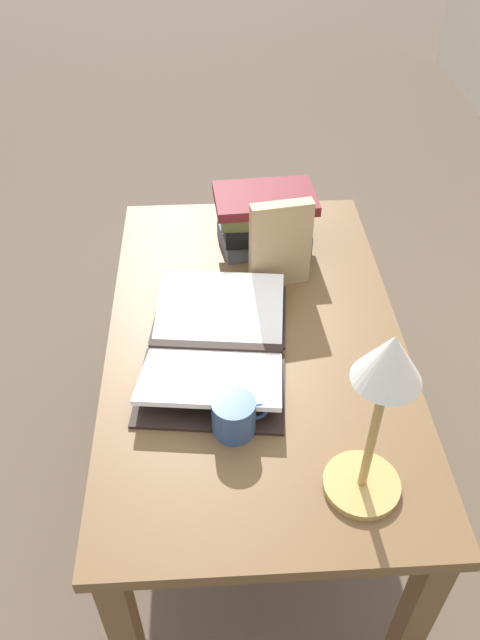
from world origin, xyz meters
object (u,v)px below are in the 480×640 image
object	(u,v)px
book_stack_tall	(264,218)
book_standing_upright	(280,244)
reading_lamp	(383,392)
open_book	(216,345)
coffee_mug	(234,416)

from	to	relation	value
book_stack_tall	book_standing_upright	xyz separation A→B (m)	(0.18, 0.03, 0.04)
book_stack_tall	reading_lamp	world-z (taller)	reading_lamp
open_book	book_standing_upright	size ratio (longest dim) A/B	2.16
book_stack_tall	coffee_mug	distance (m)	0.71
reading_lamp	coffee_mug	distance (m)	0.38
open_book	coffee_mug	world-z (taller)	coffee_mug
coffee_mug	reading_lamp	bearing A→B (deg)	57.20
coffee_mug	book_stack_tall	bearing A→B (deg)	169.99
reading_lamp	book_stack_tall	bearing A→B (deg)	-171.64
book_standing_upright	reading_lamp	xyz separation A→B (m)	(0.68, 0.10, 0.16)
open_book	reading_lamp	distance (m)	0.56
open_book	book_standing_upright	distance (m)	0.34
book_standing_upright	reading_lamp	size ratio (longest dim) A/B	0.60
open_book	book_stack_tall	size ratio (longest dim) A/B	1.82
open_book	coffee_mug	distance (m)	0.25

